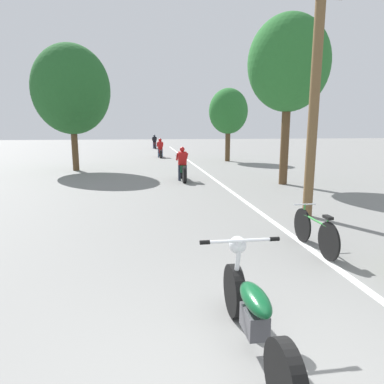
# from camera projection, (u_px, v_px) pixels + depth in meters

# --- Properties ---
(lane_stripe_edge) EXTENTS (0.14, 48.00, 0.01)m
(lane_stripe_edge) POSITION_uv_depth(u_px,v_px,m) (212.00, 177.00, 15.38)
(lane_stripe_edge) COLOR white
(lane_stripe_edge) RESTS_ON ground
(utility_pole) EXTENTS (1.10, 0.24, 5.77)m
(utility_pole) POSITION_uv_depth(u_px,v_px,m) (315.00, 96.00, 8.16)
(utility_pole) COLOR brown
(utility_pole) RESTS_ON ground
(roadside_tree_right_near) EXTENTS (3.08, 2.77, 6.33)m
(roadside_tree_right_near) POSITION_uv_depth(u_px,v_px,m) (289.00, 64.00, 12.74)
(roadside_tree_right_near) COLOR #513A23
(roadside_tree_right_near) RESTS_ON ground
(roadside_tree_right_far) EXTENTS (2.51, 2.26, 4.67)m
(roadside_tree_right_far) POSITION_uv_depth(u_px,v_px,m) (228.00, 112.00, 22.00)
(roadside_tree_right_far) COLOR #513A23
(roadside_tree_right_far) RESTS_ON ground
(roadside_tree_left) EXTENTS (3.84, 3.45, 6.27)m
(roadside_tree_left) POSITION_uv_depth(u_px,v_px,m) (71.00, 90.00, 17.06)
(roadside_tree_left) COLOR #513A23
(roadside_tree_left) RESTS_ON ground
(motorcycle_foreground) EXTENTS (0.91, 2.12, 1.02)m
(motorcycle_foreground) POSITION_uv_depth(u_px,v_px,m) (253.00, 313.00, 3.40)
(motorcycle_foreground) COLOR black
(motorcycle_foreground) RESTS_ON ground
(motorcycle_rider_lead) EXTENTS (0.50, 2.03, 1.42)m
(motorcycle_rider_lead) POSITION_uv_depth(u_px,v_px,m) (182.00, 168.00, 14.40)
(motorcycle_rider_lead) COLOR black
(motorcycle_rider_lead) RESTS_ON ground
(motorcycle_rider_mid) EXTENTS (0.50, 1.99, 1.40)m
(motorcycle_rider_mid) POSITION_uv_depth(u_px,v_px,m) (160.00, 150.00, 25.28)
(motorcycle_rider_mid) COLOR black
(motorcycle_rider_mid) RESTS_ON ground
(motorcycle_rider_far) EXTENTS (0.50, 2.07, 1.43)m
(motorcycle_rider_far) POSITION_uv_depth(u_px,v_px,m) (155.00, 143.00, 35.50)
(motorcycle_rider_far) COLOR black
(motorcycle_rider_far) RESTS_ON ground
(bicycle_parked) EXTENTS (0.44, 1.65, 0.78)m
(bicycle_parked) POSITION_uv_depth(u_px,v_px,m) (315.00, 231.00, 6.26)
(bicycle_parked) COLOR black
(bicycle_parked) RESTS_ON ground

